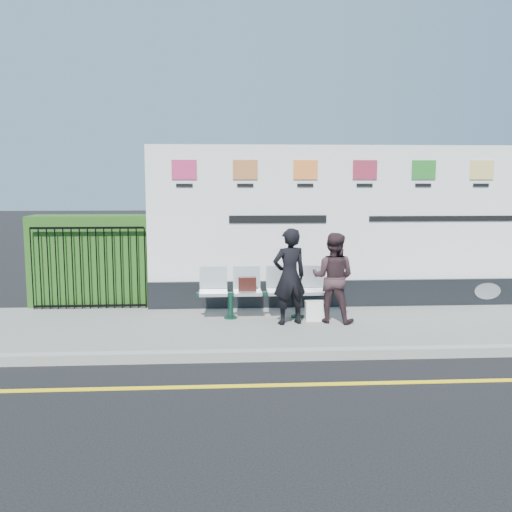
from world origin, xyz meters
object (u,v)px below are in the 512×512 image
at_px(woman_left, 289,276).
at_px(billboard, 362,237).
at_px(bench, 264,304).
at_px(woman_right, 333,278).

bearing_deg(woman_left, billboard, -155.69).
height_order(bench, woman_left, woman_left).
relative_size(billboard, bench, 3.59).
bearing_deg(billboard, woman_left, -138.82).
distance_m(billboard, bench, 2.36).
distance_m(billboard, woman_left, 2.10).
bearing_deg(billboard, bench, -155.07).
height_order(woman_left, woman_right, woman_left).
distance_m(woman_left, woman_right, 0.76).
distance_m(billboard, woman_right, 1.56).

